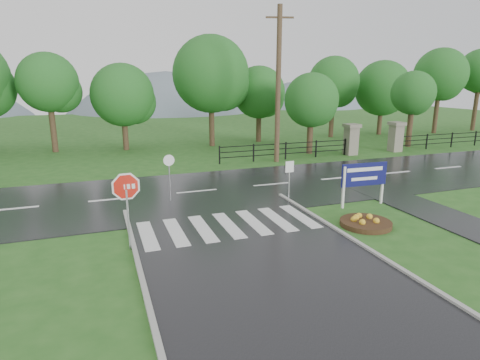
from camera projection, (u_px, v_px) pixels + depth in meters
name	position (u px, v px, depth m)	size (l,w,h in m)	color
ground	(288.00, 291.00, 10.52)	(120.00, 120.00, 0.00)	#285D1F
main_road	(197.00, 192.00, 19.64)	(90.00, 8.00, 0.04)	black
walkway	(427.00, 210.00, 16.95)	(2.20, 11.00, 0.04)	#252528
crosswalk	(229.00, 225.00, 15.06)	(6.50, 2.80, 0.02)	silver
pillar_west	(351.00, 139.00, 29.09)	(1.00, 1.00, 2.24)	gray
pillar_east	(396.00, 136.00, 30.40)	(1.00, 1.00, 2.24)	gray
fence_west	(286.00, 149.00, 27.48)	(9.58, 0.08, 1.20)	black
hills	(147.00, 194.00, 74.77)	(102.00, 48.00, 48.00)	slate
treeline	(168.00, 147.00, 32.74)	(83.20, 5.20, 10.00)	#1C5C1F
stop_sign	(126.00, 193.00, 12.64)	(1.20, 0.14, 2.71)	#939399
estate_billboard	(364.00, 177.00, 17.23)	(2.19, 0.17, 1.91)	silver
flower_bed	(366.00, 222.00, 15.12)	(1.92, 1.92, 0.38)	#332111
reg_sign_small	(289.00, 173.00, 17.86)	(0.41, 0.05, 1.86)	#939399
reg_sign_round	(169.00, 172.00, 17.83)	(0.50, 0.08, 2.15)	#939399
utility_pole_east	(278.00, 85.00, 25.67)	(1.72, 0.56, 9.84)	#473523
entrance_tree_left	(311.00, 100.00, 28.95)	(3.91, 3.91, 5.86)	#3D2B1C
entrance_tree_right	(413.00, 93.00, 31.86)	(3.45, 3.45, 6.04)	#3D2B1C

